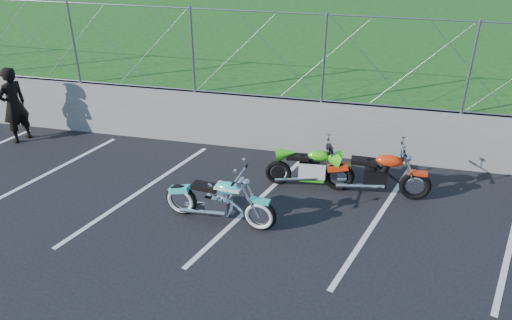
% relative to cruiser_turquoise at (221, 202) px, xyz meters
% --- Properties ---
extents(ground, '(90.00, 90.00, 0.00)m').
position_rel_cruiser_turquoise_xyz_m(ground, '(0.46, -0.30, -0.44)').
color(ground, black).
rests_on(ground, ground).
extents(retaining_wall, '(30.00, 0.22, 1.30)m').
position_rel_cruiser_turquoise_xyz_m(retaining_wall, '(0.46, 3.20, 0.21)').
color(retaining_wall, slate).
rests_on(retaining_wall, ground).
extents(grass_field, '(30.00, 20.00, 1.30)m').
position_rel_cruiser_turquoise_xyz_m(grass_field, '(0.46, 13.20, 0.21)').
color(grass_field, '#1B5015').
rests_on(grass_field, ground).
extents(chain_link_fence, '(28.00, 0.03, 2.00)m').
position_rel_cruiser_turquoise_xyz_m(chain_link_fence, '(0.46, 3.20, 1.86)').
color(chain_link_fence, gray).
rests_on(chain_link_fence, retaining_wall).
extents(parking_lines, '(18.29, 4.31, 0.01)m').
position_rel_cruiser_turquoise_xyz_m(parking_lines, '(1.66, 0.70, -0.44)').
color(parking_lines, silver).
rests_on(parking_lines, ground).
extents(cruiser_turquoise, '(2.22, 0.70, 1.10)m').
position_rel_cruiser_turquoise_xyz_m(cruiser_turquoise, '(0.00, 0.00, 0.00)').
color(cruiser_turquoise, black).
rests_on(cruiser_turquoise, ground).
extents(naked_orange, '(2.16, 0.73, 1.07)m').
position_rel_cruiser_turquoise_xyz_m(naked_orange, '(2.84, 1.62, 0.02)').
color(naked_orange, black).
rests_on(naked_orange, ground).
extents(sportbike_green, '(1.87, 0.66, 0.97)m').
position_rel_cruiser_turquoise_xyz_m(sportbike_green, '(1.47, 1.67, -0.03)').
color(sportbike_green, black).
rests_on(sportbike_green, ground).
extents(person_standing, '(0.65, 0.80, 1.89)m').
position_rel_cruiser_turquoise_xyz_m(person_standing, '(-5.87, 2.30, 0.50)').
color(person_standing, black).
rests_on(person_standing, ground).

